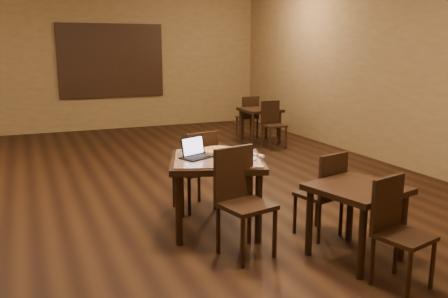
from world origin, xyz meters
name	(u,v)px	position (x,y,z in m)	size (l,w,h in m)	color
ground	(145,189)	(0.00, 0.00, 0.00)	(10.00, 10.00, 0.00)	black
wall_back	(89,63)	(0.00, 5.00, 1.50)	(8.00, 0.02, 3.00)	olive
wall_right	(388,70)	(4.00, 0.00, 1.50)	(0.02, 10.00, 3.00)	olive
mural	(112,61)	(0.50, 4.96, 1.55)	(2.34, 0.05, 1.64)	#244E86
tiled_table	(217,167)	(0.35, -1.70, 0.66)	(1.17, 1.17, 0.76)	black
chair_main_near	(241,195)	(0.33, -2.31, 0.55)	(0.51, 0.51, 0.98)	black
chair_main_far	(198,166)	(0.37, -1.08, 0.53)	(0.48, 0.48, 0.93)	black
laptop	(195,152)	(0.15, -1.60, 0.82)	(0.35, 0.33, 0.20)	black
plate	(244,159)	(0.57, -1.88, 0.77)	(0.25, 0.25, 0.01)	white
pizza_slice	(244,157)	(0.57, -1.88, 0.79)	(0.18, 0.18, 0.02)	beige
pizza_pan	(219,151)	(0.47, -1.46, 0.77)	(0.39, 0.39, 0.01)	silver
pizza_whole	(219,150)	(0.47, -1.46, 0.78)	(0.37, 0.37, 0.03)	beige
spatula	(221,149)	(0.49, -1.48, 0.79)	(0.10, 0.23, 0.01)	silver
napkin_roll	(258,155)	(0.75, -1.84, 0.78)	(0.08, 0.15, 0.04)	white
other_table_a	(260,114)	(2.87, 2.24, 0.56)	(0.73, 0.73, 0.67)	black
other_table_a_chair_near	(272,121)	(2.87, 1.73, 0.49)	(0.38, 0.38, 0.87)	black
other_table_a_chair_far	(249,114)	(2.87, 2.75, 0.49)	(0.38, 0.38, 0.87)	black
other_table_c	(357,198)	(1.23, -2.82, 0.56)	(0.86, 0.86, 0.67)	black
other_table_c_chair_near	(396,225)	(1.21, -3.32, 0.49)	(0.45, 0.45, 0.87)	black
other_table_c_chair_far	(325,190)	(1.25, -2.31, 0.49)	(0.45, 0.45, 0.87)	black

